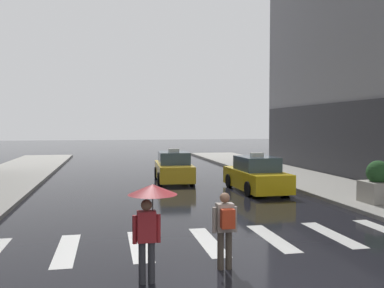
# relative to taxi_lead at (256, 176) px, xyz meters

# --- Properties ---
(ground_plane) EXTENTS (160.00, 160.00, 0.00)m
(ground_plane) POSITION_rel_taxi_lead_xyz_m (-4.20, -10.67, -0.72)
(ground_plane) COLOR black
(crosswalk_markings) EXTENTS (11.30, 2.80, 0.01)m
(crosswalk_markings) POSITION_rel_taxi_lead_xyz_m (-4.20, -7.67, -0.72)
(crosswalk_markings) COLOR silver
(crosswalk_markings) RESTS_ON ground
(taxi_lead) EXTENTS (2.01, 4.58, 1.80)m
(taxi_lead) POSITION_rel_taxi_lead_xyz_m (0.00, 0.00, 0.00)
(taxi_lead) COLOR yellow
(taxi_lead) RESTS_ON ground
(taxi_second) EXTENTS (2.11, 4.62, 1.80)m
(taxi_second) POSITION_rel_taxi_lead_xyz_m (-3.24, 4.13, 0.00)
(taxi_second) COLOR gold
(taxi_second) RESTS_ON ground
(pedestrian_with_umbrella) EXTENTS (0.96, 0.96, 1.94)m
(pedestrian_with_umbrella) POSITION_rel_taxi_lead_xyz_m (-5.98, -10.22, 0.79)
(pedestrian_with_umbrella) COLOR #333338
(pedestrian_with_umbrella) RESTS_ON ground
(pedestrian_with_backpack) EXTENTS (0.55, 0.43, 1.65)m
(pedestrian_with_backpack) POSITION_rel_taxi_lead_xyz_m (-4.35, -9.80, 0.25)
(pedestrian_with_backpack) COLOR #473D33
(pedestrian_with_backpack) RESTS_ON ground
(planter_near_corner) EXTENTS (1.10, 1.10, 1.60)m
(planter_near_corner) POSITION_rel_taxi_lead_xyz_m (3.25, -4.37, 0.15)
(planter_near_corner) COLOR #A8A399
(planter_near_corner) RESTS_ON curb_right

